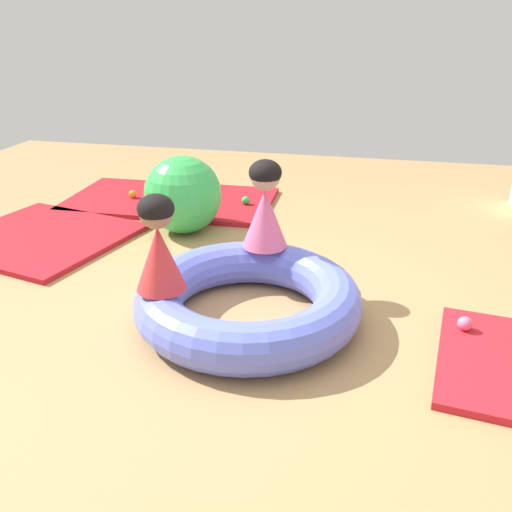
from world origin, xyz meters
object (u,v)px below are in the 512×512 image
inflatable_cushion (248,299)px  child_in_red (158,244)px  play_ball_orange (133,194)px  exercise_ball_large (183,195)px  child_in_pink (265,205)px  play_ball_green (246,200)px  play_ball_pink (465,324)px

inflatable_cushion → child_in_red: bearing=-152.0°
play_ball_orange → inflatable_cushion: bearing=-50.2°
exercise_ball_large → child_in_pink: bearing=-43.5°
inflatable_cushion → exercise_ball_large: size_ratio=2.09×
inflatable_cushion → exercise_ball_large: bearing=123.4°
play_ball_green → play_ball_pink: size_ratio=0.94×
child_in_pink → play_ball_orange: child_in_pink is taller
play_ball_green → play_ball_orange: 1.05m
play_ball_green → exercise_ball_large: (-0.34, -0.64, 0.23)m
child_in_pink → play_ball_pink: 1.30m
play_ball_pink → exercise_ball_large: 2.29m
exercise_ball_large → inflatable_cushion: bearing=-56.6°
inflatable_cushion → play_ball_pink: size_ratio=16.54×
child_in_pink → exercise_ball_large: bearing=-73.6°
inflatable_cushion → play_ball_green: bearing=104.2°
child_in_red → exercise_ball_large: (-0.40, 1.45, -0.21)m
play_ball_green → exercise_ball_large: 0.76m
inflatable_cushion → child_in_red: child_in_red is taller
inflatable_cushion → play_ball_green: 1.93m
child_in_pink → play_ball_green: bearing=-101.7°
child_in_pink → play_ball_pink: size_ratio=7.12×
play_ball_orange → child_in_red: bearing=-61.5°
play_ball_pink → play_ball_green: bearing=132.5°
inflatable_cushion → play_ball_orange: 2.38m
inflatable_cushion → play_ball_green: (-0.47, 1.87, -0.06)m
play_ball_orange → exercise_ball_large: 0.95m
inflatable_cushion → play_ball_pink: bearing=4.5°
child_in_pink → child_in_red: bearing=29.1°
child_in_red → play_ball_green: child_in_red is taller
play_ball_green → play_ball_orange: same height
play_ball_orange → play_ball_green: bearing=2.3°
play_ball_pink → inflatable_cushion: bearing=-175.5°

